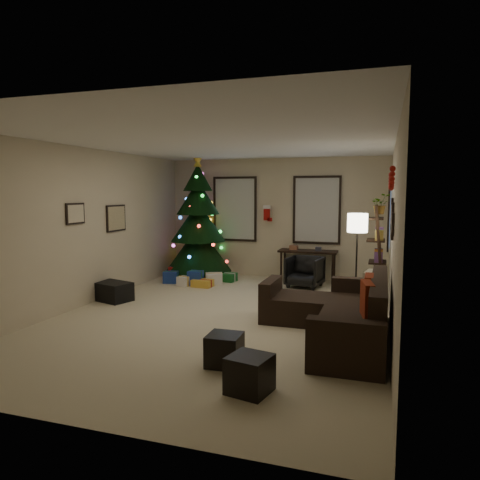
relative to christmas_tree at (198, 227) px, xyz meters
name	(u,v)px	position (x,y,z in m)	size (l,w,h in m)	color
floor	(222,316)	(1.66, -2.94, -1.16)	(7.00, 7.00, 0.00)	beige
ceiling	(221,142)	(1.66, -2.94, 1.54)	(7.00, 7.00, 0.00)	white
wall_back	(275,218)	(1.66, 0.56, 0.19)	(5.00, 5.00, 0.00)	beige
wall_front	(70,267)	(1.66, -6.44, 0.19)	(5.00, 5.00, 0.00)	beige
wall_left	(85,227)	(-0.84, -2.94, 0.19)	(7.00, 7.00, 0.00)	beige
wall_right	(393,236)	(4.16, -2.94, 0.19)	(7.00, 7.00, 0.00)	beige
window_back_left	(235,209)	(0.71, 0.53, 0.39)	(1.05, 0.06, 1.50)	#728CB2
window_back_right	(317,210)	(2.61, 0.53, 0.39)	(1.05, 0.06, 1.50)	#728CB2
window_right_wall	(390,215)	(4.13, -0.39, 0.34)	(0.06, 0.90, 1.30)	#728CB2
christmas_tree	(198,227)	(0.00, 0.00, 0.00)	(1.51, 1.51, 2.80)	black
presents	(196,278)	(0.24, -0.71, -1.05)	(1.50, 1.01, 0.30)	silver
sofa	(341,316)	(3.51, -3.32, -0.89)	(1.79, 2.60, 0.85)	black
pillow_red_a	(367,300)	(3.87, -3.82, -0.52)	(0.11, 0.43, 0.43)	maroon
pillow_red_b	(369,290)	(3.87, -3.28, -0.52)	(0.11, 0.41, 0.41)	maroon
pillow_cream	(370,285)	(3.87, -2.87, -0.53)	(0.12, 0.40, 0.40)	beige
ottoman_near	(224,350)	(2.37, -4.80, -0.98)	(0.37, 0.37, 0.36)	black
ottoman_far	(250,374)	(2.84, -5.37, -0.98)	(0.39, 0.39, 0.37)	black
desk	(308,254)	(2.47, 0.28, -0.56)	(1.26, 0.45, 0.68)	black
desk_chair	(305,272)	(2.51, -0.37, -0.84)	(0.62, 0.58, 0.64)	black
bookshelf	(379,255)	(3.96, -1.23, -0.32)	(0.30, 0.51, 1.73)	black
potted_plant	(380,201)	(3.96, -1.33, 0.63)	(0.41, 0.35, 0.45)	#4C4C4C
floor_lamp	(357,229)	(3.61, -1.67, 0.17)	(0.34, 0.34, 1.59)	black
art_map	(116,218)	(-0.82, -2.03, 0.29)	(0.04, 0.60, 0.50)	black
art_abstract	(75,214)	(-0.82, -3.20, 0.43)	(0.04, 0.45, 0.35)	black
gallery	(392,220)	(4.14, -3.02, 0.41)	(0.03, 1.25, 0.54)	black
garland	(391,179)	(4.11, -2.85, 0.96)	(0.08, 1.90, 0.30)	#A5140C
stocking_left	(267,213)	(1.52, 0.39, 0.32)	(0.20, 0.05, 0.36)	#990F0C
stocking_right	(284,210)	(1.85, 0.60, 0.38)	(0.20, 0.05, 0.36)	#990F0C
storage_bin	(113,291)	(-0.58, -2.58, -0.99)	(0.67, 0.44, 0.33)	black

